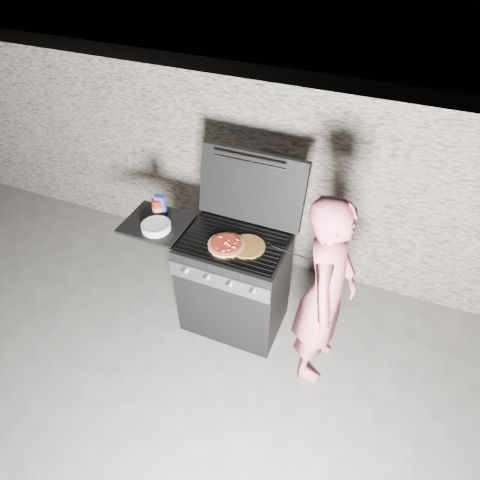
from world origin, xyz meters
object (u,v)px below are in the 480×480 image
at_px(gas_grill, 207,276).
at_px(sauce_jar, 158,207).
at_px(person, 325,294).
at_px(pizza_topped, 226,244).

xyz_separation_m(gas_grill, sauce_jar, (-0.46, 0.10, 0.52)).
distance_m(gas_grill, person, 1.06).
distance_m(gas_grill, pizza_topped, 0.52).
relative_size(sauce_jar, person, 0.09).
height_order(gas_grill, sauce_jar, sauce_jar).
xyz_separation_m(gas_grill, pizza_topped, (0.21, -0.06, 0.47)).
height_order(sauce_jar, person, person).
bearing_deg(gas_grill, person, -7.87).
relative_size(gas_grill, pizza_topped, 4.92).
relative_size(gas_grill, person, 0.84).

